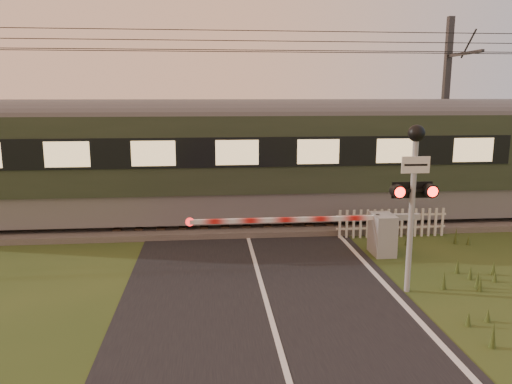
{
  "coord_description": "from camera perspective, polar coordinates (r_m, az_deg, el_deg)",
  "views": [
    {
      "loc": [
        -1.13,
        -9.3,
        4.2
      ],
      "look_at": [
        0.07,
        3.2,
        1.73
      ],
      "focal_mm": 35.0,
      "sensor_mm": 36.0,
      "label": 1
    }
  ],
  "objects": [
    {
      "name": "picket_fence",
      "position": [
        15.37,
        15.23,
        -3.44
      ],
      "size": [
        3.36,
        0.07,
        0.86
      ],
      "color": "silver",
      "rests_on": "ground"
    },
    {
      "name": "crossing_signal",
      "position": [
        10.83,
        17.57,
        1.42
      ],
      "size": [
        0.91,
        0.36,
        3.59
      ],
      "color": "gray",
      "rests_on": "ground"
    },
    {
      "name": "catenary_mast",
      "position": [
        20.07,
        20.83,
        8.75
      ],
      "size": [
        0.22,
        2.46,
        6.95
      ],
      "color": "#2D2D30",
      "rests_on": "ground"
    },
    {
      "name": "ground",
      "position": [
        10.26,
        1.33,
        -13.01
      ],
      "size": [
        160.0,
        160.0,
        0.0
      ],
      "primitive_type": "plane",
      "color": "#2A4018",
      "rests_on": "ground"
    },
    {
      "name": "track_bed",
      "position": [
        16.37,
        -1.37,
        -3.5
      ],
      "size": [
        140.0,
        3.4,
        0.39
      ],
      "color": "#47423D",
      "rests_on": "ground"
    },
    {
      "name": "boom_gate",
      "position": [
        13.58,
        13.24,
        -4.5
      ],
      "size": [
        6.16,
        0.84,
        1.12
      ],
      "color": "gray",
      "rests_on": "ground"
    },
    {
      "name": "overhead_wires",
      "position": [
        15.91,
        -1.47,
        16.64
      ],
      "size": [
        120.0,
        0.62,
        0.62
      ],
      "color": "black",
      "rests_on": "ground"
    },
    {
      "name": "road",
      "position": [
        10.05,
        1.59,
        -13.49
      ],
      "size": [
        6.0,
        140.0,
        0.03
      ],
      "color": "black",
      "rests_on": "ground"
    }
  ]
}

